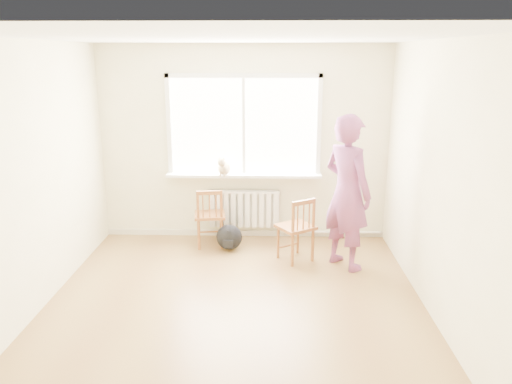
# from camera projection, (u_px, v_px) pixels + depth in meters

# --- Properties ---
(floor) EXTENTS (4.50, 4.50, 0.00)m
(floor) POSITION_uv_depth(u_px,v_px,m) (234.00, 312.00, 5.13)
(floor) COLOR olive
(floor) RESTS_ON ground
(ceiling) EXTENTS (4.50, 4.50, 0.00)m
(ceiling) POSITION_uv_depth(u_px,v_px,m) (230.00, 37.00, 4.41)
(ceiling) COLOR white
(ceiling) RESTS_ON back_wall
(back_wall) EXTENTS (4.00, 0.01, 2.70)m
(back_wall) POSITION_uv_depth(u_px,v_px,m) (244.00, 144.00, 6.93)
(back_wall) COLOR #EFE8BF
(back_wall) RESTS_ON ground
(window) EXTENTS (2.12, 0.05, 1.42)m
(window) POSITION_uv_depth(u_px,v_px,m) (244.00, 122.00, 6.83)
(window) COLOR white
(window) RESTS_ON back_wall
(windowsill) EXTENTS (2.15, 0.22, 0.04)m
(windowsill) POSITION_uv_depth(u_px,v_px,m) (244.00, 175.00, 6.94)
(windowsill) COLOR white
(windowsill) RESTS_ON back_wall
(radiator) EXTENTS (1.00, 0.12, 0.55)m
(radiator) POSITION_uv_depth(u_px,v_px,m) (244.00, 208.00, 7.09)
(radiator) COLOR white
(radiator) RESTS_ON back_wall
(heating_pipe) EXTENTS (1.40, 0.04, 0.04)m
(heating_pipe) POSITION_uv_depth(u_px,v_px,m) (331.00, 232.00, 7.18)
(heating_pipe) COLOR silver
(heating_pipe) RESTS_ON back_wall
(baseboard) EXTENTS (4.00, 0.03, 0.08)m
(baseboard) POSITION_uv_depth(u_px,v_px,m) (245.00, 233.00, 7.27)
(baseboard) COLOR beige
(baseboard) RESTS_ON ground
(chair_left) EXTENTS (0.45, 0.44, 0.82)m
(chair_left) POSITION_uv_depth(u_px,v_px,m) (210.00, 217.00, 6.77)
(chair_left) COLOR #9B562D
(chair_left) RESTS_ON floor
(chair_right) EXTENTS (0.56, 0.56, 0.84)m
(chair_right) POSITION_uv_depth(u_px,v_px,m) (298.00, 229.00, 6.28)
(chair_right) COLOR #9B562D
(chair_right) RESTS_ON floor
(person) EXTENTS (0.78, 0.82, 1.90)m
(person) POSITION_uv_depth(u_px,v_px,m) (347.00, 192.00, 6.00)
(person) COLOR #B93D44
(person) RESTS_ON floor
(cat) EXTENTS (0.23, 0.41, 0.28)m
(cat) POSITION_uv_depth(u_px,v_px,m) (224.00, 167.00, 6.83)
(cat) COLOR #CBAF8A
(cat) RESTS_ON windowsill
(backpack) EXTENTS (0.40, 0.33, 0.35)m
(backpack) POSITION_uv_depth(u_px,v_px,m) (229.00, 237.00, 6.72)
(backpack) COLOR black
(backpack) RESTS_ON floor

